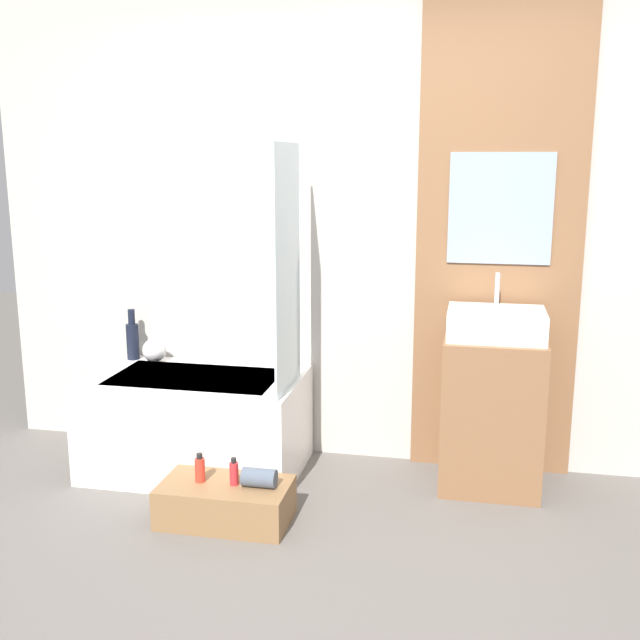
% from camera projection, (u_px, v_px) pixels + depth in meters
% --- Properties ---
extents(ground_plane, '(12.00, 12.00, 0.00)m').
position_uv_depth(ground_plane, '(284.00, 605.00, 2.91)').
color(ground_plane, '#605B56').
extents(wall_tiled_back, '(4.20, 0.06, 2.60)m').
position_uv_depth(wall_tiled_back, '(353.00, 232.00, 4.15)').
color(wall_tiled_back, '#B7B2A8').
rests_on(wall_tiled_back, ground_plane).
extents(wall_wood_accent, '(0.87, 0.04, 2.60)m').
position_uv_depth(wall_wood_accent, '(499.00, 235.00, 3.94)').
color(wall_wood_accent, brown).
rests_on(wall_wood_accent, ground_plane).
extents(bathtub, '(1.15, 0.72, 0.54)m').
position_uv_depth(bathtub, '(197.00, 423.00, 4.13)').
color(bathtub, white).
rests_on(bathtub, ground_plane).
extents(glass_shower_screen, '(0.01, 0.49, 1.24)m').
position_uv_depth(glass_shower_screen, '(287.00, 269.00, 3.75)').
color(glass_shower_screen, silver).
rests_on(glass_shower_screen, bathtub).
extents(wooden_step_bench, '(0.62, 0.35, 0.19)m').
position_uv_depth(wooden_step_bench, '(226.00, 502.00, 3.57)').
color(wooden_step_bench, olive).
rests_on(wooden_step_bench, ground_plane).
extents(vanity_cabinet, '(0.51, 0.45, 0.81)m').
position_uv_depth(vanity_cabinet, '(491.00, 413.00, 3.90)').
color(vanity_cabinet, brown).
rests_on(vanity_cabinet, ground_plane).
extents(sink, '(0.49, 0.36, 0.32)m').
position_uv_depth(sink, '(496.00, 324.00, 3.80)').
color(sink, white).
rests_on(sink, vanity_cabinet).
extents(vase_tall_dark, '(0.07, 0.07, 0.30)m').
position_uv_depth(vase_tall_dark, '(133.00, 339.00, 4.41)').
color(vase_tall_dark, black).
rests_on(vase_tall_dark, bathtub).
extents(vase_round_light, '(0.14, 0.14, 0.14)m').
position_uv_depth(vase_round_light, '(154.00, 350.00, 4.36)').
color(vase_round_light, white).
rests_on(vase_round_light, bathtub).
extents(bottle_soap_primary, '(0.05, 0.05, 0.14)m').
position_uv_depth(bottle_soap_primary, '(200.00, 469.00, 3.56)').
color(bottle_soap_primary, red).
rests_on(bottle_soap_primary, wooden_step_bench).
extents(bottle_soap_secondary, '(0.04, 0.04, 0.13)m').
position_uv_depth(bottle_soap_secondary, '(234.00, 473.00, 3.53)').
color(bottle_soap_secondary, red).
rests_on(bottle_soap_secondary, wooden_step_bench).
extents(towel_roll, '(0.16, 0.09, 0.09)m').
position_uv_depth(towel_roll, '(259.00, 478.00, 3.50)').
color(towel_roll, '#4C5666').
rests_on(towel_roll, wooden_step_bench).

